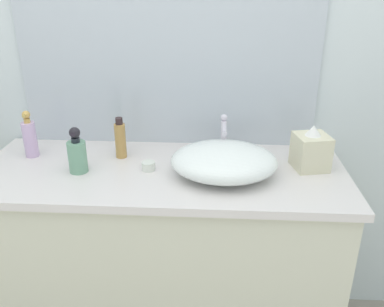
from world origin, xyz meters
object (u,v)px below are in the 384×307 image
object	(u,v)px
perfume_bottle	(120,139)
candle_jar	(148,166)
lotion_bottle	(77,154)
tissue_box	(311,150)
sink_basin	(224,161)
soap_dispenser	(30,137)

from	to	relation	value
perfume_bottle	candle_jar	size ratio (longest dim) A/B	3.33
lotion_bottle	tissue_box	bearing A→B (deg)	5.64
sink_basin	perfume_bottle	world-z (taller)	perfume_bottle
sink_basin	soap_dispenser	world-z (taller)	soap_dispenser
sink_basin	soap_dispenser	xyz separation A→B (m)	(-0.80, 0.13, 0.03)
perfume_bottle	soap_dispenser	bearing A→B (deg)	-178.15
sink_basin	perfume_bottle	bearing A→B (deg)	161.33
sink_basin	perfume_bottle	distance (m)	0.45
lotion_bottle	tissue_box	size ratio (longest dim) A/B	1.03
lotion_bottle	candle_jar	distance (m)	0.27
perfume_bottle	tissue_box	distance (m)	0.76
lotion_bottle	candle_jar	world-z (taller)	lotion_bottle
soap_dispenser	lotion_bottle	bearing A→B (deg)	-29.10
tissue_box	sink_basin	bearing A→B (deg)	-165.82
lotion_bottle	perfume_bottle	world-z (taller)	lotion_bottle
sink_basin	soap_dispenser	distance (m)	0.81
perfume_bottle	lotion_bottle	bearing A→B (deg)	-132.46
soap_dispenser	candle_jar	bearing A→B (deg)	-11.64
perfume_bottle	candle_jar	bearing A→B (deg)	-41.41
sink_basin	perfume_bottle	size ratio (longest dim) A/B	2.32
soap_dispenser	tissue_box	world-z (taller)	soap_dispenser
soap_dispenser	lotion_bottle	distance (m)	0.28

